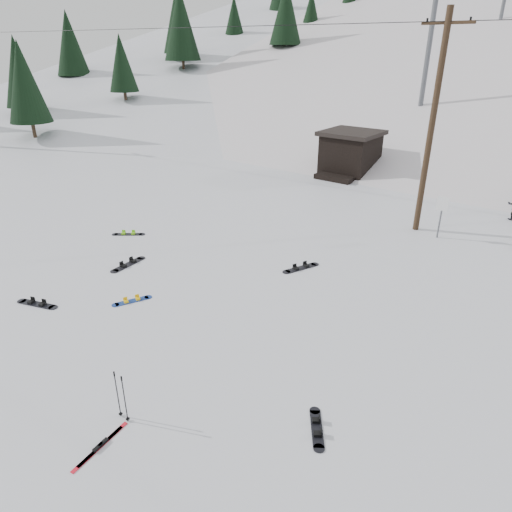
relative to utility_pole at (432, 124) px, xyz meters
The scene contains 16 objects.
ground 14.90m from the utility_pole, 98.13° to the right, with size 200.00×200.00×0.00m, color silver.
ski_slope 44.31m from the utility_pole, 92.79° to the left, with size 60.00×75.00×45.00m, color silver.
ridge_left 53.35m from the utility_pole, 138.18° to the left, with size 34.00×85.00×38.00m, color silver.
treeline_left 44.65m from the utility_pole, 144.16° to the left, with size 20.00×64.00×10.00m, color black, non-canonical shape.
utility_pole is the anchor object (origin of this frame).
trail_sign 3.60m from the utility_pole, 21.04° to the right, with size 0.50×0.09×1.85m.
lift_hut 10.40m from the utility_pole, 135.24° to the left, with size 3.40×4.10×2.75m.
lift_tower_near 17.38m from the utility_pole, 110.56° to the left, with size 2.20×0.36×8.00m.
hero_snowboard 13.86m from the utility_pole, 112.60° to the right, with size 0.69×1.23×0.09m.
hero_skis 16.94m from the utility_pole, 92.56° to the right, with size 0.32×1.50×0.08m.
ski_poles 16.01m from the utility_pole, 93.65° to the right, with size 0.34×0.09×1.25m.
board_scatter_a 16.51m from the utility_pole, 117.36° to the right, with size 1.47×0.70×0.11m.
board_scatter_b 13.55m from the utility_pole, 125.21° to the right, with size 0.44×1.66×0.12m.
board_scatter_c 13.77m from the utility_pole, 139.32° to the right, with size 1.22×1.02×0.10m.
board_scatter_d 14.13m from the utility_pole, 78.75° to the right, with size 0.87×1.12×0.09m.
board_scatter_f 8.32m from the utility_pole, 106.46° to the right, with size 0.79×1.51×0.11m.
Camera 1 is at (8.11, -5.79, 7.63)m, focal length 32.00 mm.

